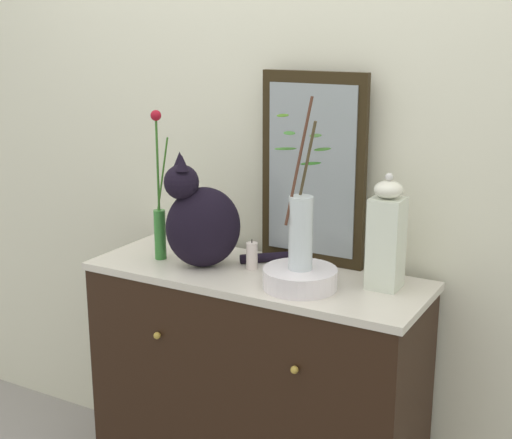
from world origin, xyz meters
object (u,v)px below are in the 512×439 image
object	(u,v)px
vase_slim_green	(159,214)
bowl_porcelain	(300,278)
mirror_leaning	(313,170)
jar_lidded_porcelain	(386,236)
sideboard	(256,395)
vase_glass_clear	(301,224)
cat_sitting	(201,221)
candle_pillar	(252,256)

from	to	relation	value
vase_slim_green	bowl_porcelain	xyz separation A→B (m)	(0.55, -0.03, -0.13)
mirror_leaning	jar_lidded_porcelain	world-z (taller)	mirror_leaning
vase_slim_green	bowl_porcelain	bearing A→B (deg)	-2.78
sideboard	vase_glass_clear	size ratio (longest dim) A/B	2.17
mirror_leaning	cat_sitting	bearing A→B (deg)	-143.47
vase_slim_green	candle_pillar	bearing A→B (deg)	9.64
bowl_porcelain	jar_lidded_porcelain	xyz separation A→B (m)	(0.23, 0.13, 0.13)
sideboard	mirror_leaning	world-z (taller)	mirror_leaning
bowl_porcelain	candle_pillar	bearing A→B (deg)	159.14
sideboard	vase_glass_clear	xyz separation A→B (m)	(0.19, -0.06, 0.65)
cat_sitting	vase_glass_clear	distance (m)	0.38
sideboard	vase_slim_green	distance (m)	0.71
mirror_leaning	bowl_porcelain	xyz separation A→B (m)	(0.08, -0.25, -0.29)
jar_lidded_porcelain	sideboard	bearing A→B (deg)	-170.71
mirror_leaning	vase_slim_green	world-z (taller)	mirror_leaning
bowl_porcelain	vase_glass_clear	size ratio (longest dim) A/B	0.44
mirror_leaning	jar_lidded_porcelain	bearing A→B (deg)	-21.12
vase_glass_clear	candle_pillar	size ratio (longest dim) A/B	5.08
sideboard	jar_lidded_porcelain	world-z (taller)	jar_lidded_porcelain
vase_glass_clear	mirror_leaning	bearing A→B (deg)	107.33
mirror_leaning	jar_lidded_porcelain	size ratio (longest dim) A/B	1.78
cat_sitting	mirror_leaning	bearing A→B (deg)	36.53
sideboard	bowl_porcelain	world-z (taller)	bowl_porcelain
mirror_leaning	vase_glass_clear	size ratio (longest dim) A/B	1.23
jar_lidded_porcelain	vase_slim_green	bearing A→B (deg)	-172.45
bowl_porcelain	cat_sitting	bearing A→B (deg)	176.16
mirror_leaning	cat_sitting	size ratio (longest dim) A/B	1.64
vase_glass_clear	bowl_porcelain	bearing A→B (deg)	-60.72
sideboard	bowl_porcelain	size ratio (longest dim) A/B	4.90
mirror_leaning	candle_pillar	world-z (taller)	mirror_leaning
jar_lidded_porcelain	candle_pillar	size ratio (longest dim) A/B	3.51
mirror_leaning	cat_sitting	xyz separation A→B (m)	(-0.30, -0.22, -0.16)
sideboard	mirror_leaning	xyz separation A→B (m)	(0.11, 0.19, 0.77)
bowl_porcelain	vase_glass_clear	distance (m)	0.17
bowl_porcelain	mirror_leaning	bearing A→B (deg)	107.53
candle_pillar	cat_sitting	bearing A→B (deg)	-160.11
sideboard	vase_slim_green	xyz separation A→B (m)	(-0.36, -0.03, 0.61)
mirror_leaning	candle_pillar	xyz separation A→B (m)	(-0.14, -0.16, -0.28)
sideboard	mirror_leaning	distance (m)	0.80
cat_sitting	vase_slim_green	distance (m)	0.17
vase_slim_green	jar_lidded_porcelain	world-z (taller)	vase_slim_green
vase_slim_green	vase_glass_clear	size ratio (longest dim) A/B	0.98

